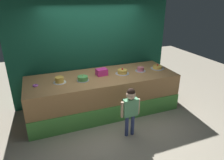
% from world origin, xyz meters
% --- Properties ---
extents(ground_plane, '(12.00, 12.00, 0.00)m').
position_xyz_m(ground_plane, '(0.00, 0.00, 0.00)').
color(ground_plane, '#ADA38E').
extents(stage_platform, '(3.54, 1.29, 0.92)m').
position_xyz_m(stage_platform, '(0.00, 0.63, 0.46)').
color(stage_platform, '#B27F4C').
rests_on(stage_platform, ground_plane).
extents(curtain_backdrop, '(4.19, 0.08, 2.92)m').
position_xyz_m(curtain_backdrop, '(0.00, 1.37, 1.46)').
color(curtain_backdrop, '#144C38').
rests_on(curtain_backdrop, ground_plane).
extents(child_figure, '(0.41, 0.19, 1.06)m').
position_xyz_m(child_figure, '(0.18, -0.53, 0.68)').
color(child_figure, '#3F4C8C').
rests_on(child_figure, ground_plane).
extents(pink_box, '(0.27, 0.22, 0.16)m').
position_xyz_m(pink_box, '(0.00, 0.69, 1.00)').
color(pink_box, '#F0359F').
rests_on(pink_box, stage_platform).
extents(donut, '(0.12, 0.12, 0.04)m').
position_xyz_m(donut, '(-1.51, 0.57, 0.94)').
color(donut, '#CC66D8').
rests_on(donut, stage_platform).
extents(cake_far_left, '(0.28, 0.28, 0.13)m').
position_xyz_m(cake_far_left, '(-1.00, 0.59, 0.98)').
color(cake_far_left, white).
rests_on(cake_far_left, stage_platform).
extents(cake_left, '(0.27, 0.27, 0.15)m').
position_xyz_m(cake_left, '(-0.50, 0.51, 0.97)').
color(cake_left, silver).
rests_on(cake_left, stage_platform).
extents(cake_center, '(0.34, 0.34, 0.14)m').
position_xyz_m(cake_center, '(0.50, 0.60, 0.96)').
color(cake_center, silver).
rests_on(cake_center, stage_platform).
extents(cake_right, '(0.26, 0.26, 0.15)m').
position_xyz_m(cake_right, '(1.00, 0.60, 0.97)').
color(cake_right, silver).
rests_on(cake_right, stage_platform).
extents(cake_far_right, '(0.35, 0.35, 0.12)m').
position_xyz_m(cake_far_right, '(1.51, 0.61, 0.96)').
color(cake_far_right, silver).
rests_on(cake_far_right, stage_platform).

